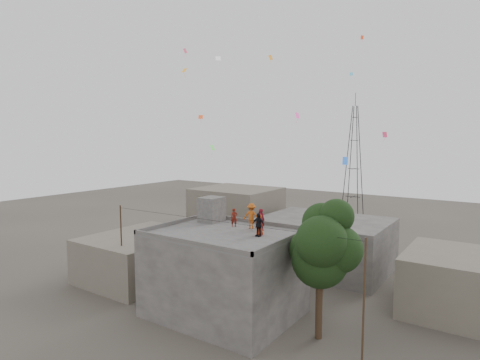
% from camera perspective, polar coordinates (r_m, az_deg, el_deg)
% --- Properties ---
extents(ground, '(140.00, 140.00, 0.00)m').
position_cam_1_polar(ground, '(31.17, -2.24, -18.45)').
color(ground, '#403A35').
rests_on(ground, ground).
extents(main_building, '(10.00, 8.00, 6.10)m').
position_cam_1_polar(main_building, '(30.04, -2.26, -13.14)').
color(main_building, '#484643').
rests_on(main_building, ground).
extents(parapet, '(10.00, 8.00, 0.30)m').
position_cam_1_polar(parapet, '(29.16, -2.29, -7.19)').
color(parapet, '#484643').
rests_on(parapet, main_building).
extents(stair_head_box, '(1.60, 1.80, 2.00)m').
position_cam_1_polar(stair_head_box, '(32.92, -4.07, -4.18)').
color(stair_head_box, '#484643').
rests_on(stair_head_box, main_building).
extents(neighbor_west, '(8.00, 10.00, 4.00)m').
position_cam_1_polar(neighbor_west, '(38.91, -13.78, -10.47)').
color(neighbor_west, '#665E50').
rests_on(neighbor_west, ground).
extents(neighbor_north, '(12.00, 9.00, 5.00)m').
position_cam_1_polar(neighbor_north, '(41.03, 11.95, -8.85)').
color(neighbor_north, '#484643').
rests_on(neighbor_north, ground).
extents(neighbor_northwest, '(9.00, 8.00, 7.00)m').
position_cam_1_polar(neighbor_northwest, '(48.15, -0.46, -5.31)').
color(neighbor_northwest, '#665E50').
rests_on(neighbor_northwest, ground).
extents(neighbor_east, '(7.00, 8.00, 4.40)m').
position_cam_1_polar(neighbor_east, '(34.59, 28.40, -12.76)').
color(neighbor_east, '#665E50').
rests_on(neighbor_east, ground).
extents(tree, '(4.90, 4.60, 9.10)m').
position_cam_1_polar(tree, '(26.15, 11.76, -9.17)').
color(tree, black).
rests_on(tree, ground).
extents(utility_line, '(20.12, 0.62, 7.40)m').
position_cam_1_polar(utility_line, '(28.56, -2.98, -12.52)').
color(utility_line, black).
rests_on(utility_line, ground).
extents(transmission_tower, '(2.97, 2.97, 20.01)m').
position_cam_1_polar(transmission_tower, '(66.30, 15.86, 2.39)').
color(transmission_tower, black).
rests_on(transmission_tower, ground).
extents(person_red_adult, '(0.64, 0.47, 1.62)m').
position_cam_1_polar(person_red_adult, '(29.78, 3.04, -5.62)').
color(person_red_adult, maroon).
rests_on(person_red_adult, main_building).
extents(person_orange_child, '(0.87, 0.74, 1.51)m').
position_cam_1_polar(person_orange_child, '(28.16, 2.79, -6.40)').
color(person_orange_child, '#9D2D11').
rests_on(person_orange_child, main_building).
extents(person_dark_child, '(0.84, 0.78, 1.39)m').
position_cam_1_polar(person_dark_child, '(30.30, 2.95, -5.64)').
color(person_dark_child, black).
rests_on(person_dark_child, main_building).
extents(person_dark_adult, '(0.97, 0.43, 1.64)m').
position_cam_1_polar(person_dark_adult, '(27.90, 2.62, -6.38)').
color(person_dark_adult, black).
rests_on(person_dark_adult, main_building).
extents(person_orange_adult, '(1.40, 1.11, 1.91)m').
position_cam_1_polar(person_orange_adult, '(30.30, 1.64, -5.13)').
color(person_orange_adult, '#C05515').
rests_on(person_orange_adult, main_building).
extents(person_red_child, '(0.61, 0.60, 1.42)m').
position_cam_1_polar(person_red_child, '(30.92, -0.85, -5.37)').
color(person_red_child, maroon).
rests_on(person_red_child, main_building).
extents(kites, '(18.46, 17.88, 10.71)m').
position_cam_1_polar(kites, '(34.55, 3.98, 11.88)').
color(kites, '#E04717').
rests_on(kites, ground).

